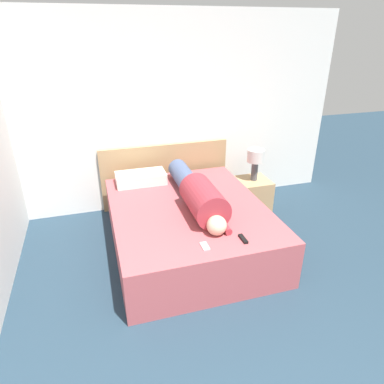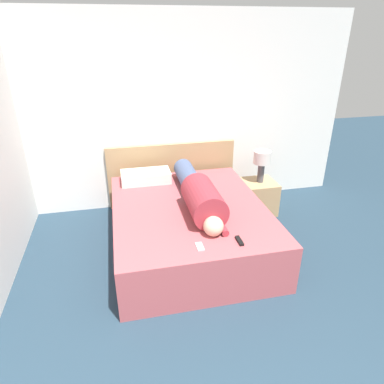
{
  "view_description": "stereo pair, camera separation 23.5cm",
  "coord_description": "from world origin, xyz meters",
  "px_view_note": "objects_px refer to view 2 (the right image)",
  "views": [
    {
      "loc": [
        -0.95,
        -0.65,
        2.35
      ],
      "look_at": [
        -0.01,
        2.48,
        0.78
      ],
      "focal_mm": 32.0,
      "sensor_mm": 36.0,
      "label": 1
    },
    {
      "loc": [
        -0.72,
        -0.71,
        2.35
      ],
      "look_at": [
        -0.01,
        2.48,
        0.78
      ],
      "focal_mm": 32.0,
      "sensor_mm": 36.0,
      "label": 2
    }
  ],
  "objects_px": {
    "bed": "(189,226)",
    "tv_remote": "(239,241)",
    "cell_phone": "(200,247)",
    "person_lying": "(199,194)",
    "nightstand": "(259,197)",
    "table_lamp": "(262,160)",
    "pillow_near_headboard": "(146,177)"
  },
  "relations": [
    {
      "from": "bed",
      "to": "tv_remote",
      "type": "bearing_deg",
      "value": -68.78
    },
    {
      "from": "tv_remote",
      "to": "cell_phone",
      "type": "bearing_deg",
      "value": -179.72
    },
    {
      "from": "person_lying",
      "to": "nightstand",
      "type": "bearing_deg",
      "value": 32.7
    },
    {
      "from": "bed",
      "to": "cell_phone",
      "type": "xyz_separation_m",
      "value": [
        -0.07,
        -0.81,
        0.27
      ]
    },
    {
      "from": "table_lamp",
      "to": "cell_phone",
      "type": "height_order",
      "value": "table_lamp"
    },
    {
      "from": "bed",
      "to": "nightstand",
      "type": "height_order",
      "value": "bed"
    },
    {
      "from": "nightstand",
      "to": "pillow_near_headboard",
      "type": "xyz_separation_m",
      "value": [
        -1.54,
        0.16,
        0.38
      ]
    },
    {
      "from": "nightstand",
      "to": "table_lamp",
      "type": "xyz_separation_m",
      "value": [
        0.0,
        0.0,
        0.54
      ]
    },
    {
      "from": "person_lying",
      "to": "cell_phone",
      "type": "distance_m",
      "value": 0.82
    },
    {
      "from": "nightstand",
      "to": "cell_phone",
      "type": "distance_m",
      "value": 1.9
    },
    {
      "from": "tv_remote",
      "to": "nightstand",
      "type": "bearing_deg",
      "value": 60.38
    },
    {
      "from": "table_lamp",
      "to": "tv_remote",
      "type": "height_order",
      "value": "table_lamp"
    },
    {
      "from": "table_lamp",
      "to": "cell_phone",
      "type": "bearing_deg",
      "value": -129.88
    },
    {
      "from": "table_lamp",
      "to": "cell_phone",
      "type": "xyz_separation_m",
      "value": [
        -1.2,
        -1.44,
        -0.23
      ]
    },
    {
      "from": "bed",
      "to": "person_lying",
      "type": "height_order",
      "value": "person_lying"
    },
    {
      "from": "table_lamp",
      "to": "pillow_near_headboard",
      "type": "height_order",
      "value": "table_lamp"
    },
    {
      "from": "table_lamp",
      "to": "cell_phone",
      "type": "distance_m",
      "value": 1.89
    },
    {
      "from": "cell_phone",
      "to": "tv_remote",
      "type": "bearing_deg",
      "value": 0.28
    },
    {
      "from": "cell_phone",
      "to": "pillow_near_headboard",
      "type": "bearing_deg",
      "value": 101.76
    },
    {
      "from": "nightstand",
      "to": "tv_remote",
      "type": "relative_size",
      "value": 3.03
    },
    {
      "from": "person_lying",
      "to": "tv_remote",
      "type": "height_order",
      "value": "person_lying"
    },
    {
      "from": "tv_remote",
      "to": "person_lying",
      "type": "bearing_deg",
      "value": 104.96
    },
    {
      "from": "tv_remote",
      "to": "cell_phone",
      "type": "distance_m",
      "value": 0.39
    },
    {
      "from": "pillow_near_headboard",
      "to": "table_lamp",
      "type": "bearing_deg",
      "value": -6.05
    },
    {
      "from": "table_lamp",
      "to": "person_lying",
      "type": "bearing_deg",
      "value": -147.3
    },
    {
      "from": "nightstand",
      "to": "tv_remote",
      "type": "distance_m",
      "value": 1.68
    },
    {
      "from": "nightstand",
      "to": "cell_phone",
      "type": "bearing_deg",
      "value": -129.88
    },
    {
      "from": "tv_remote",
      "to": "cell_phone",
      "type": "relative_size",
      "value": 1.15
    },
    {
      "from": "table_lamp",
      "to": "person_lying",
      "type": "xyz_separation_m",
      "value": [
        -1.03,
        -0.66,
        -0.08
      ]
    },
    {
      "from": "table_lamp",
      "to": "tv_remote",
      "type": "bearing_deg",
      "value": -119.62
    },
    {
      "from": "nightstand",
      "to": "table_lamp",
      "type": "height_order",
      "value": "table_lamp"
    },
    {
      "from": "person_lying",
      "to": "pillow_near_headboard",
      "type": "height_order",
      "value": "person_lying"
    }
  ]
}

